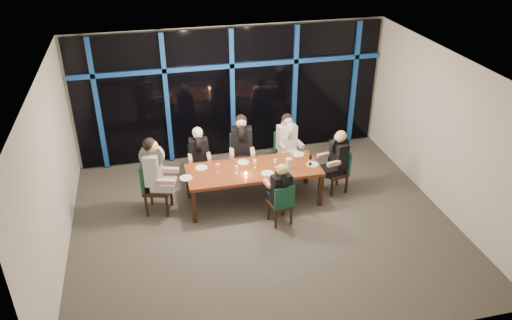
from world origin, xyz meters
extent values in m
plane|color=#4F4C46|center=(0.00, 0.00, 0.00)|extent=(7.00, 7.00, 0.00)
cube|color=silver|center=(0.00, 3.00, 1.50)|extent=(7.00, 0.04, 3.00)
cube|color=silver|center=(0.00, -3.00, 1.50)|extent=(7.00, 0.04, 3.00)
cube|color=silver|center=(-3.50, 0.00, 1.50)|extent=(0.04, 6.00, 3.00)
cube|color=silver|center=(3.50, 0.00, 1.50)|extent=(0.04, 6.00, 3.00)
cube|color=white|center=(0.00, 0.00, 3.00)|extent=(7.00, 6.00, 0.04)
cube|color=black|center=(0.00, 2.94, 1.50)|extent=(6.86, 0.04, 2.94)
cube|color=#134294|center=(-2.90, 2.89, 1.50)|extent=(0.10, 0.10, 2.94)
cube|color=#134294|center=(-1.45, 2.89, 1.50)|extent=(0.10, 0.10, 2.94)
cube|color=#134294|center=(0.00, 2.89, 1.50)|extent=(0.10, 0.10, 2.94)
cube|color=#134294|center=(1.45, 2.89, 1.50)|extent=(0.10, 0.10, 2.94)
cube|color=#134294|center=(2.90, 2.89, 1.50)|extent=(0.10, 0.10, 2.94)
cube|color=#134294|center=(0.00, 2.89, 2.16)|extent=(6.86, 0.10, 0.10)
cube|color=#FF2D14|center=(1.10, 3.25, 2.15)|extent=(0.60, 0.05, 0.35)
cube|color=brown|center=(0.00, 0.80, 0.72)|extent=(2.60, 1.00, 0.06)
cube|color=black|center=(-1.24, 0.36, 0.34)|extent=(0.08, 0.08, 0.69)
cube|color=black|center=(1.24, 0.36, 0.34)|extent=(0.08, 0.08, 0.69)
cube|color=black|center=(-1.24, 1.24, 0.34)|extent=(0.08, 0.08, 0.69)
cube|color=black|center=(1.24, 1.24, 0.34)|extent=(0.08, 0.08, 0.69)
cube|color=black|center=(-0.96, 1.62, 0.42)|extent=(0.45, 0.45, 0.06)
cube|color=#184E35|center=(-0.95, 1.80, 0.68)|extent=(0.42, 0.07, 0.47)
cube|color=black|center=(-1.14, 1.46, 0.20)|extent=(0.04, 0.04, 0.39)
cube|color=black|center=(-0.80, 1.44, 0.20)|extent=(0.04, 0.04, 0.39)
cube|color=black|center=(-1.12, 1.80, 0.20)|extent=(0.04, 0.04, 0.39)
cube|color=black|center=(-0.78, 1.78, 0.20)|extent=(0.04, 0.04, 0.39)
cube|color=black|center=(-0.06, 1.64, 0.48)|extent=(0.54, 0.54, 0.06)
cube|color=#184E35|center=(-0.03, 1.85, 0.76)|extent=(0.48, 0.12, 0.53)
cube|color=black|center=(-0.28, 1.48, 0.22)|extent=(0.05, 0.05, 0.45)
cube|color=black|center=(0.10, 1.42, 0.22)|extent=(0.05, 0.05, 0.45)
cube|color=black|center=(-0.22, 1.86, 0.22)|extent=(0.05, 0.05, 0.45)
cube|color=black|center=(0.15, 1.80, 0.22)|extent=(0.05, 0.05, 0.45)
cube|color=black|center=(0.95, 1.71, 0.44)|extent=(0.50, 0.50, 0.06)
cube|color=#184E35|center=(0.92, 1.90, 0.71)|extent=(0.45, 0.10, 0.49)
cube|color=black|center=(0.79, 1.51, 0.21)|extent=(0.04, 0.04, 0.42)
cube|color=black|center=(1.15, 1.55, 0.21)|extent=(0.04, 0.04, 0.42)
cube|color=black|center=(0.75, 1.86, 0.21)|extent=(0.04, 0.04, 0.42)
cube|color=black|center=(1.10, 1.90, 0.21)|extent=(0.04, 0.04, 0.42)
cube|color=black|center=(-1.86, 0.89, 0.50)|extent=(0.61, 0.61, 0.07)
cube|color=#184E35|center=(-2.07, 0.95, 0.79)|extent=(0.19, 0.49, 0.55)
cube|color=black|center=(-1.72, 0.65, 0.23)|extent=(0.05, 0.05, 0.46)
cube|color=black|center=(-1.61, 1.03, 0.23)|extent=(0.05, 0.05, 0.46)
cube|color=black|center=(-2.10, 0.76, 0.23)|extent=(0.05, 0.05, 0.46)
cube|color=black|center=(-2.00, 1.14, 0.23)|extent=(0.05, 0.05, 0.46)
cube|color=black|center=(1.71, 0.79, 0.43)|extent=(0.51, 0.51, 0.06)
cube|color=#184E35|center=(1.90, 0.83, 0.69)|extent=(0.13, 0.43, 0.48)
cube|color=black|center=(1.51, 0.93, 0.20)|extent=(0.05, 0.05, 0.40)
cube|color=black|center=(1.58, 0.59, 0.20)|extent=(0.05, 0.05, 0.40)
cube|color=black|center=(1.85, 1.00, 0.20)|extent=(0.05, 0.05, 0.40)
cube|color=black|center=(1.92, 0.66, 0.20)|extent=(0.05, 0.05, 0.40)
cube|color=black|center=(0.32, 0.00, 0.40)|extent=(0.46, 0.46, 0.05)
cube|color=#184E35|center=(0.35, -0.17, 0.64)|extent=(0.40, 0.12, 0.44)
cube|color=black|center=(0.44, 0.19, 0.19)|extent=(0.04, 0.04, 0.37)
cube|color=black|center=(0.13, 0.13, 0.19)|extent=(0.04, 0.04, 0.37)
cube|color=black|center=(0.50, -0.13, 0.19)|extent=(0.04, 0.04, 0.37)
cube|color=black|center=(0.19, -0.18, 0.19)|extent=(0.04, 0.04, 0.37)
cube|color=black|center=(-0.96, 1.50, 0.52)|extent=(0.36, 0.41, 0.13)
cube|color=black|center=(-0.96, 1.65, 0.83)|extent=(0.39, 0.25, 0.53)
cylinder|color=black|center=(-0.96, 1.65, 1.03)|extent=(0.12, 0.40, 0.39)
sphere|color=tan|center=(-0.96, 1.64, 1.20)|extent=(0.20, 0.20, 0.20)
sphere|color=silver|center=(-0.96, 1.67, 1.23)|extent=(0.22, 0.22, 0.22)
cube|color=tan|center=(-1.16, 1.44, 0.79)|extent=(0.09, 0.29, 0.08)
cube|color=tan|center=(-0.78, 1.42, 0.79)|extent=(0.09, 0.29, 0.08)
cube|color=black|center=(-0.08, 1.51, 0.58)|extent=(0.44, 0.50, 0.15)
cube|color=black|center=(-0.06, 1.68, 0.93)|extent=(0.46, 0.32, 0.59)
cylinder|color=black|center=(-0.06, 1.68, 1.17)|extent=(0.17, 0.46, 0.45)
sphere|color=tan|center=(-0.06, 1.66, 1.36)|extent=(0.22, 0.22, 0.22)
sphere|color=black|center=(-0.05, 1.70, 1.39)|extent=(0.24, 0.24, 0.24)
cube|color=tan|center=(-0.30, 1.46, 0.79)|extent=(0.13, 0.33, 0.08)
cube|color=tan|center=(0.11, 1.40, 0.79)|extent=(0.13, 0.33, 0.08)
cube|color=white|center=(0.96, 1.59, 0.54)|extent=(0.40, 0.46, 0.14)
cube|color=white|center=(0.94, 1.75, 0.87)|extent=(0.42, 0.28, 0.55)
cylinder|color=white|center=(0.94, 1.75, 1.09)|extent=(0.15, 0.42, 0.42)
sphere|color=tan|center=(0.95, 1.73, 1.27)|extent=(0.21, 0.21, 0.21)
sphere|color=black|center=(0.94, 1.76, 1.30)|extent=(0.23, 0.23, 0.23)
cube|color=tan|center=(0.78, 1.49, 0.79)|extent=(0.12, 0.30, 0.08)
cube|color=tan|center=(1.17, 1.53, 0.79)|extent=(0.12, 0.30, 0.08)
cube|color=black|center=(-1.73, 0.86, 0.61)|extent=(0.56, 0.51, 0.15)
cube|color=black|center=(-1.90, 0.91, 0.97)|extent=(0.38, 0.50, 0.62)
cylinder|color=black|center=(-1.90, 0.91, 1.21)|extent=(0.48, 0.23, 0.46)
sphere|color=tan|center=(-1.88, 0.90, 1.41)|extent=(0.23, 0.23, 0.23)
sphere|color=black|center=(-1.92, 0.91, 1.45)|extent=(0.25, 0.25, 0.25)
cube|color=tan|center=(-1.71, 0.62, 0.79)|extent=(0.34, 0.18, 0.09)
cube|color=tan|center=(-1.59, 1.04, 0.79)|extent=(0.34, 0.18, 0.09)
cube|color=black|center=(1.60, 0.77, 0.53)|extent=(0.46, 0.42, 0.13)
cube|color=black|center=(1.75, 0.80, 0.84)|extent=(0.30, 0.42, 0.54)
cylinder|color=black|center=(1.75, 0.80, 1.05)|extent=(0.41, 0.17, 0.40)
sphere|color=tan|center=(1.73, 0.80, 1.23)|extent=(0.20, 0.20, 0.20)
sphere|color=tan|center=(1.77, 0.81, 1.26)|extent=(0.22, 0.22, 0.22)
cube|color=tan|center=(1.49, 0.94, 0.79)|extent=(0.30, 0.13, 0.08)
cube|color=tan|center=(1.56, 0.57, 0.79)|extent=(0.30, 0.13, 0.08)
cube|color=black|center=(0.30, 0.11, 0.49)|extent=(0.38, 0.42, 0.12)
cube|color=black|center=(0.32, -0.03, 0.78)|extent=(0.39, 0.27, 0.50)
cylinder|color=black|center=(0.32, -0.03, 0.98)|extent=(0.15, 0.38, 0.37)
sphere|color=tan|center=(0.32, -0.02, 1.14)|extent=(0.19, 0.19, 0.19)
sphere|color=tan|center=(0.33, -0.05, 1.16)|extent=(0.20, 0.20, 0.20)
cube|color=tan|center=(0.46, 0.21, 0.79)|extent=(0.12, 0.27, 0.07)
cube|color=tan|center=(0.11, 0.14, 0.79)|extent=(0.12, 0.27, 0.07)
cylinder|color=white|center=(-0.99, 1.06, 0.76)|extent=(0.24, 0.24, 0.01)
cylinder|color=white|center=(-0.15, 1.09, 0.76)|extent=(0.24, 0.24, 0.01)
cylinder|color=white|center=(1.02, 1.15, 0.76)|extent=(0.24, 0.24, 0.01)
cylinder|color=white|center=(-1.28, 0.74, 0.76)|extent=(0.24, 0.24, 0.01)
cylinder|color=white|center=(1.16, 0.68, 0.76)|extent=(0.24, 0.24, 0.01)
cylinder|color=white|center=(0.21, 0.55, 0.76)|extent=(0.24, 0.24, 0.01)
cylinder|color=black|center=(1.11, 0.67, 0.86)|extent=(0.07, 0.07, 0.22)
cylinder|color=black|center=(1.11, 0.67, 1.01)|extent=(0.03, 0.03, 0.08)
cylinder|color=silver|center=(1.11, 0.67, 0.86)|extent=(0.07, 0.07, 0.06)
cylinder|color=silver|center=(0.67, 0.67, 0.85)|extent=(0.11, 0.11, 0.20)
cylinder|color=silver|center=(0.73, 0.67, 0.87)|extent=(0.02, 0.02, 0.14)
cylinder|color=#FFA94C|center=(-0.19, 0.63, 0.77)|extent=(0.05, 0.05, 0.03)
cylinder|color=silver|center=(-0.36, 0.70, 0.75)|extent=(0.06, 0.06, 0.01)
cylinder|color=silver|center=(-0.36, 0.70, 0.80)|extent=(0.01, 0.01, 0.09)
cylinder|color=silver|center=(-0.36, 0.70, 0.88)|extent=(0.06, 0.06, 0.07)
cylinder|color=silver|center=(0.04, 0.84, 0.75)|extent=(0.06, 0.06, 0.01)
cylinder|color=silver|center=(0.04, 0.84, 0.81)|extent=(0.01, 0.01, 0.10)
cylinder|color=silver|center=(0.04, 0.84, 0.89)|extent=(0.07, 0.07, 0.07)
cylinder|color=silver|center=(0.43, 0.76, 0.75)|extent=(0.06, 0.06, 0.01)
cylinder|color=silver|center=(0.43, 0.76, 0.80)|extent=(0.01, 0.01, 0.10)
cylinder|color=silver|center=(0.43, 0.76, 0.89)|extent=(0.07, 0.07, 0.07)
cylinder|color=white|center=(-0.69, 0.84, 0.75)|extent=(0.06, 0.06, 0.01)
cylinder|color=white|center=(-0.69, 0.84, 0.80)|extent=(0.01, 0.01, 0.10)
cylinder|color=white|center=(-0.69, 0.84, 0.89)|extent=(0.07, 0.07, 0.07)
cylinder|color=silver|center=(0.83, 1.00, 0.75)|extent=(0.06, 0.06, 0.01)
cylinder|color=silver|center=(0.83, 1.00, 0.80)|extent=(0.01, 0.01, 0.10)
cylinder|color=silver|center=(0.83, 1.00, 0.89)|extent=(0.07, 0.07, 0.07)
camera|label=1|loc=(-1.89, -7.39, 5.56)|focal=35.00mm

